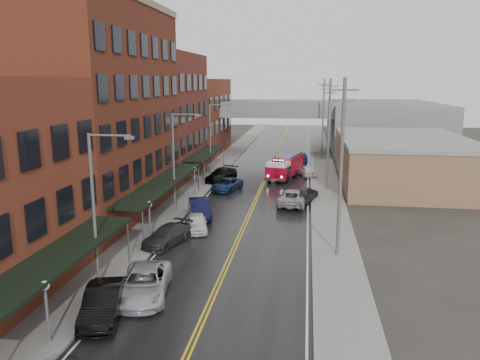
{
  "coord_description": "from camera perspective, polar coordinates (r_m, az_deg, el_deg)",
  "views": [
    {
      "loc": [
        4.92,
        -15.82,
        11.81
      ],
      "look_at": [
        -0.95,
        24.93,
        3.0
      ],
      "focal_mm": 35.0,
      "sensor_mm": 36.0,
      "label": 1
    }
  ],
  "objects": [
    {
      "name": "awning_0",
      "position": [
        25.0,
        -22.57,
        -9.56
      ],
      "size": [
        2.6,
        16.0,
        3.09
      ],
      "color": "black",
      "rests_on": "ground"
    },
    {
      "name": "parked_car_left_2",
      "position": [
        27.1,
        -11.57,
        -12.21
      ],
      "size": [
        3.55,
        5.99,
        1.56
      ],
      "primitive_type": "imported",
      "rotation": [
        0.0,
        0.0,
        0.18
      ],
      "color": "#A9ABB1",
      "rests_on": "ground"
    },
    {
      "name": "sidewalk_right",
      "position": [
        47.36,
        10.82,
        -2.49
      ],
      "size": [
        3.0,
        160.0,
        0.15
      ],
      "primitive_type": "cube",
      "color": "slate",
      "rests_on": "ground"
    },
    {
      "name": "parked_car_right_0",
      "position": [
        45.4,
        6.48,
        -2.08
      ],
      "size": [
        3.0,
        5.73,
        1.54
      ],
      "primitive_type": "imported",
      "rotation": [
        0.0,
        0.0,
        3.06
      ],
      "color": "#9DA0A5",
      "rests_on": "ground"
    },
    {
      "name": "parked_car_right_1",
      "position": [
        46.96,
        7.81,
        -1.7
      ],
      "size": [
        3.15,
        5.28,
        1.43
      ],
      "primitive_type": "imported",
      "rotation": [
        0.0,
        0.0,
        2.9
      ],
      "color": "#252527",
      "rests_on": "ground"
    },
    {
      "name": "right_far_block",
      "position": [
        87.17,
        16.9,
        6.42
      ],
      "size": [
        18.0,
        30.0,
        8.0
      ],
      "primitive_type": "cube",
      "color": "slate",
      "rests_on": "ground"
    },
    {
      "name": "tan_building",
      "position": [
        57.67,
        19.16,
        2.11
      ],
      "size": [
        14.0,
        22.0,
        5.0
      ],
      "primitive_type": "cube",
      "color": "#836446",
      "rests_on": "ground"
    },
    {
      "name": "curb_right",
      "position": [
        47.31,
        8.82,
        -2.43
      ],
      "size": [
        0.3,
        160.0,
        0.15
      ],
      "primitive_type": "cube",
      "color": "gray",
      "rests_on": "ground"
    },
    {
      "name": "road",
      "position": [
        47.58,
        2.0,
        -2.29
      ],
      "size": [
        11.0,
        160.0,
        0.02
      ],
      "primitive_type": "cube",
      "color": "black",
      "rests_on": "ground"
    },
    {
      "name": "utility_pole_0",
      "position": [
        31.4,
        12.23,
        1.7
      ],
      "size": [
        1.8,
        0.24,
        12.0
      ],
      "color": "#59595B",
      "rests_on": "ground"
    },
    {
      "name": "parked_car_left_5",
      "position": [
        41.25,
        -4.94,
        -3.45
      ],
      "size": [
        3.17,
        5.14,
        1.6
      ],
      "primitive_type": "imported",
      "rotation": [
        0.0,
        0.0,
        0.33
      ],
      "color": "black",
      "rests_on": "ground"
    },
    {
      "name": "overpass",
      "position": [
        78.2,
        4.6,
        7.77
      ],
      "size": [
        40.0,
        10.0,
        7.5
      ],
      "color": "slate",
      "rests_on": "ground"
    },
    {
      "name": "parked_car_right_3",
      "position": [
        68.55,
        7.16,
        2.71
      ],
      "size": [
        2.77,
        4.91,
        1.53
      ],
      "primitive_type": "imported",
      "rotation": [
        0.0,
        0.0,
        3.4
      ],
      "color": "black",
      "rests_on": "ground"
    },
    {
      "name": "brick_building_far",
      "position": [
        76.26,
        -5.71,
        7.65
      ],
      "size": [
        9.0,
        20.0,
        12.0
      ],
      "primitive_type": "cube",
      "color": "brown",
      "rests_on": "ground"
    },
    {
      "name": "parked_car_left_7",
      "position": [
        55.51,
        -2.27,
        0.61
      ],
      "size": [
        3.68,
        5.83,
        1.57
      ],
      "primitive_type": "imported",
      "rotation": [
        0.0,
        0.0,
        -0.29
      ],
      "color": "black",
      "rests_on": "ground"
    },
    {
      "name": "awning_1",
      "position": [
        41.71,
        -9.32,
        -0.3
      ],
      "size": [
        2.6,
        18.0,
        3.09
      ],
      "color": "black",
      "rests_on": "ground"
    },
    {
      "name": "parked_car_right_2",
      "position": [
        59.2,
        8.12,
        1.14
      ],
      "size": [
        2.81,
        4.42,
        1.4
      ],
      "primitive_type": "imported",
      "rotation": [
        0.0,
        0.0,
        3.45
      ],
      "color": "silver",
      "rests_on": "ground"
    },
    {
      "name": "globe_lamp_1",
      "position": [
        35.09,
        -10.99,
        -3.86
      ],
      "size": [
        0.44,
        0.44,
        3.12
      ],
      "color": "#59595B",
      "rests_on": "ground"
    },
    {
      "name": "parked_car_left_1",
      "position": [
        25.31,
        -16.32,
        -14.19
      ],
      "size": [
        2.89,
        5.24,
        1.64
      ],
      "primitive_type": "imported",
      "rotation": [
        0.0,
        0.0,
        0.25
      ],
      "color": "black",
      "rests_on": "ground"
    },
    {
      "name": "parked_car_left_3",
      "position": [
        34.87,
        -8.85,
        -6.67
      ],
      "size": [
        3.25,
        5.11,
        1.38
      ],
      "primitive_type": "imported",
      "rotation": [
        0.0,
        0.0,
        -0.3
      ],
      "color": "#2B2C2E",
      "rests_on": "ground"
    },
    {
      "name": "brick_building_c",
      "position": [
        59.36,
        -9.8,
        7.74
      ],
      "size": [
        9.0,
        15.0,
        15.0
      ],
      "primitive_type": "cube",
      "color": "#5A241B",
      "rests_on": "ground"
    },
    {
      "name": "utility_pole_1",
      "position": [
        51.17,
        10.75,
        5.69
      ],
      "size": [
        1.8,
        0.24,
        12.0
      ],
      "color": "#59595B",
      "rests_on": "ground"
    },
    {
      "name": "brick_building_b",
      "position": [
        42.98,
        -17.08,
        7.8
      ],
      "size": [
        9.0,
        20.0,
        18.0
      ],
      "primitive_type": "cube",
      "color": "#5B2418",
      "rests_on": "ground"
    },
    {
      "name": "utility_pole_2",
      "position": [
        71.08,
        10.09,
        7.45
      ],
      "size": [
        1.8,
        0.24,
        12.0
      ],
      "color": "#59595B",
      "rests_on": "ground"
    },
    {
      "name": "globe_lamp_0",
      "position": [
        23.16,
        -22.6,
        -13.13
      ],
      "size": [
        0.44,
        0.44,
        3.12
      ],
      "color": "#59595B",
      "rests_on": "ground"
    },
    {
      "name": "parked_car_left_4",
      "position": [
        37.64,
        -5.3,
        -5.19
      ],
      "size": [
        2.57,
        4.25,
        1.35
      ],
      "primitive_type": "imported",
      "rotation": [
        0.0,
        0.0,
        0.26
      ],
      "color": "white",
      "rests_on": "ground"
    },
    {
      "name": "street_lamp_1",
      "position": [
        41.97,
        -7.79,
        2.88
      ],
      "size": [
        2.64,
        0.22,
        9.0
      ],
      "color": "#59595B",
      "rests_on": "ground"
    },
    {
      "name": "sidewalk_left",
      "position": [
        48.86,
        -6.55,
        -1.9
      ],
      "size": [
        3.0,
        160.0,
        0.15
      ],
      "primitive_type": "cube",
      "color": "slate",
      "rests_on": "ground"
    },
    {
      "name": "globe_lamp_2",
      "position": [
        48.15,
        -5.58,
        0.64
      ],
      "size": [
        0.44,
        0.44,
        3.12
      ],
      "color": "#59595B",
      "rests_on": "ground"
    },
    {
      "name": "street_lamp_2",
      "position": [
        57.38,
        -3.41,
        5.43
      ],
      "size": [
        2.64,
        0.22,
        9.0
      ],
      "color": "#59595B",
      "rests_on": "ground"
    },
    {
      "name": "curb_left",
      "position": [
        48.47,
        -4.66,
        -1.97
      ],
      "size": [
        0.3,
        160.0,
        0.15
      ],
      "primitive_type": "cube",
      "color": "gray",
      "rests_on": "ground"
    },
    {
      "name": "street_lamp_0",
      "position": [
        27.26,
        -16.99,
        -2.53
      ],
      "size": [
        2.64,
        0.22,
        9.0
      ],
      "color": "#59595B",
      "rests_on": "ground"
    },
    {
      "name": "fire_truck",
      "position": [
        57.57,
        5.5,
        1.74
      ],
      "size": [
        4.58,
        8.11,
        2.82
      ],
      "rotation": [
        0.0,
        0.0,
        -0.26
      ],
      "color": "#AC0721",
      "rests_on": "ground"
    },
    {
      "name": "awning_2",
      "position": [
        58.35,
        -4.19,
        3.35
      ],
      "size": [
        2.6,
        13.0,
        3.09
      ],
      "color": "black",
      "rests_on": "ground"
    },
    {
      "name": "parked_car_left_6",
      "position": [
        50.99,
        -1.63,
        -0.55
      ],
      "size": [
        3.34,
        5.18,
        1.33
      ],
      "primitive_type": "imported",
      "rotation": [
        0.0,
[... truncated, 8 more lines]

